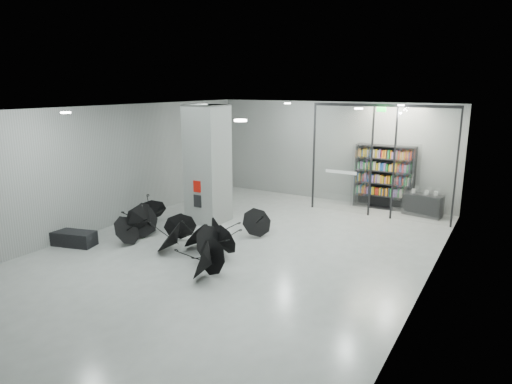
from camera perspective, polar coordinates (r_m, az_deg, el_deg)
The scene contains 10 objects.
room at distance 12.20m, azimuth -2.36°, elevation 5.04°, with size 14.00×14.02×4.01m.
column at distance 15.36m, azimuth -6.16°, elevation 3.51°, with size 1.20×1.20×4.00m, color slate.
fire_cabinet at distance 15.01m, azimuth -7.50°, elevation 0.70°, with size 0.28×0.04×0.38m, color #A50A07.
info_panel at distance 15.12m, azimuth -7.44°, elevation -1.15°, with size 0.30×0.03×0.42m, color black.
exit_sign at distance 16.02m, azimuth 15.64°, elevation 10.05°, with size 0.30×0.06×0.15m, color #0CE533.
glass_partition at distance 16.37m, azimuth 15.43°, elevation 4.35°, with size 5.06×0.08×4.00m.
bench at distance 14.39m, azimuth -22.19°, elevation -5.46°, with size 1.31×0.56×0.42m, color black.
bookshelf at distance 17.76m, azimuth 15.95°, elevation 1.82°, with size 2.21×0.44×2.43m, color black, non-canonical shape.
shop_counter at distance 17.33m, azimuth 20.42°, elevation -1.54°, with size 1.35×0.54×0.81m, color black.
umbrella_cluster at distance 13.36m, azimuth -9.51°, elevation -5.60°, with size 5.86×4.92×1.28m.
Camera 1 is at (6.53, -10.16, 4.60)m, focal length 31.51 mm.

